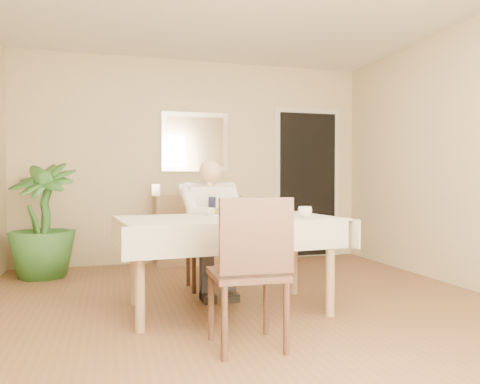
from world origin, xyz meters
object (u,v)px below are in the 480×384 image
object	(u,v)px
dining_table	(228,228)
chair_far	(207,240)
seated_man	(213,219)
potted_palm	(42,220)
coffee_mug	(305,212)
sideboard	(197,229)
chair_near	(251,264)

from	to	relation	value
dining_table	chair_far	bearing A→B (deg)	84.29
seated_man	potted_palm	distance (m)	2.02
chair_far	coffee_mug	xyz separation A→B (m)	(0.59, -1.05, 0.33)
dining_table	coffee_mug	xyz separation A→B (m)	(0.59, -0.17, 0.13)
potted_palm	coffee_mug	bearing A→B (deg)	-41.56
sideboard	seated_man	bearing A→B (deg)	-98.40
dining_table	coffee_mug	bearing A→B (deg)	-22.13
chair_near	potted_palm	bearing A→B (deg)	120.91
chair_near	seated_man	distance (m)	1.53
chair_far	chair_near	xyz separation A→B (m)	(-0.09, -1.80, 0.07)
chair_far	sideboard	xyz separation A→B (m)	(0.15, 1.31, -0.03)
potted_palm	sideboard	bearing A→B (deg)	12.49
chair_far	potted_palm	world-z (taller)	potted_palm
dining_table	potted_palm	bearing A→B (deg)	126.50
potted_palm	chair_far	bearing A→B (deg)	-29.45
seated_man	coffee_mug	distance (m)	0.98
chair_far	coffee_mug	distance (m)	1.25
seated_man	sideboard	size ratio (longest dim) A/B	1.15
seated_man	sideboard	world-z (taller)	seated_man
dining_table	seated_man	size ratio (longest dim) A/B	1.46
seated_man	sideboard	distance (m)	1.62
sideboard	potted_palm	world-z (taller)	potted_palm
chair_near	seated_man	xyz separation A→B (m)	(0.09, 1.52, 0.16)
coffee_mug	sideboard	xyz separation A→B (m)	(-0.45, 2.36, -0.37)
dining_table	chair_far	distance (m)	0.90
chair_far	sideboard	distance (m)	1.32
chair_near	chair_far	bearing A→B (deg)	88.63
chair_near	potted_palm	world-z (taller)	potted_palm
sideboard	coffee_mug	bearing A→B (deg)	-82.44
seated_man	potted_palm	world-z (taller)	potted_palm
dining_table	chair_far	world-z (taller)	chair_far
coffee_mug	sideboard	distance (m)	2.43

